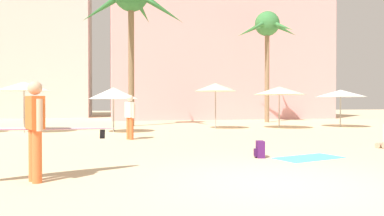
{
  "coord_description": "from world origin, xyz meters",
  "views": [
    {
      "loc": [
        -2.89,
        -5.42,
        1.36
      ],
      "look_at": [
        -0.37,
        5.04,
        1.22
      ],
      "focal_mm": 32.83,
      "sensor_mm": 36.0,
      "label": 1
    }
  ],
  "objects_px": {
    "cafe_umbrella_2": "(114,93)",
    "beach_towel": "(309,158)",
    "palm_tree_left": "(267,30)",
    "person_mid_right": "(130,115)",
    "palm_tree_far_left": "(131,1)",
    "cafe_umbrella_4": "(24,86)",
    "backpack": "(260,150)",
    "person_far_right": "(37,127)",
    "cafe_umbrella_3": "(341,93)",
    "cafe_umbrella_1": "(279,91)",
    "cafe_umbrella_5": "(216,87)"
  },
  "relations": [
    {
      "from": "palm_tree_far_left",
      "to": "person_far_right",
      "type": "xyz_separation_m",
      "value": [
        -2.61,
        -14.48,
        -6.48
      ]
    },
    {
      "from": "cafe_umbrella_4",
      "to": "cafe_umbrella_3",
      "type": "bearing_deg",
      "value": -0.42
    },
    {
      "from": "beach_towel",
      "to": "person_mid_right",
      "type": "relative_size",
      "value": 1.02
    },
    {
      "from": "cafe_umbrella_2",
      "to": "cafe_umbrella_4",
      "type": "distance_m",
      "value": 4.14
    },
    {
      "from": "backpack",
      "to": "person_far_right",
      "type": "relative_size",
      "value": 0.14
    },
    {
      "from": "cafe_umbrella_3",
      "to": "cafe_umbrella_4",
      "type": "bearing_deg",
      "value": 179.58
    },
    {
      "from": "cafe_umbrella_2",
      "to": "beach_towel",
      "type": "bearing_deg",
      "value": -63.11
    },
    {
      "from": "cafe_umbrella_5",
      "to": "backpack",
      "type": "xyz_separation_m",
      "value": [
        -1.88,
        -9.7,
        -2.01
      ]
    },
    {
      "from": "cafe_umbrella_1",
      "to": "cafe_umbrella_4",
      "type": "height_order",
      "value": "cafe_umbrella_4"
    },
    {
      "from": "cafe_umbrella_2",
      "to": "backpack",
      "type": "height_order",
      "value": "cafe_umbrella_2"
    },
    {
      "from": "cafe_umbrella_5",
      "to": "beach_towel",
      "type": "xyz_separation_m",
      "value": [
        -0.72,
        -10.05,
        -2.21
      ]
    },
    {
      "from": "cafe_umbrella_3",
      "to": "cafe_umbrella_5",
      "type": "distance_m",
      "value": 7.41
    },
    {
      "from": "cafe_umbrella_4",
      "to": "backpack",
      "type": "relative_size",
      "value": 5.62
    },
    {
      "from": "beach_towel",
      "to": "backpack",
      "type": "relative_size",
      "value": 4.05
    },
    {
      "from": "cafe_umbrella_2",
      "to": "cafe_umbrella_3",
      "type": "height_order",
      "value": "cafe_umbrella_3"
    },
    {
      "from": "cafe_umbrella_3",
      "to": "person_mid_right",
      "type": "bearing_deg",
      "value": -160.98
    },
    {
      "from": "palm_tree_far_left",
      "to": "cafe_umbrella_2",
      "type": "height_order",
      "value": "palm_tree_far_left"
    },
    {
      "from": "person_mid_right",
      "to": "cafe_umbrella_3",
      "type": "bearing_deg",
      "value": 171.55
    },
    {
      "from": "palm_tree_left",
      "to": "person_mid_right",
      "type": "distance_m",
      "value": 15.46
    },
    {
      "from": "cafe_umbrella_1",
      "to": "cafe_umbrella_4",
      "type": "xyz_separation_m",
      "value": [
        -12.83,
        0.26,
        0.1
      ]
    },
    {
      "from": "cafe_umbrella_3",
      "to": "palm_tree_left",
      "type": "bearing_deg",
      "value": 107.44
    },
    {
      "from": "cafe_umbrella_4",
      "to": "backpack",
      "type": "height_order",
      "value": "cafe_umbrella_4"
    },
    {
      "from": "palm_tree_far_left",
      "to": "person_mid_right",
      "type": "relative_size",
      "value": 5.32
    },
    {
      "from": "palm_tree_left",
      "to": "cafe_umbrella_1",
      "type": "relative_size",
      "value": 2.88
    },
    {
      "from": "palm_tree_far_left",
      "to": "cafe_umbrella_4",
      "type": "distance_m",
      "value": 8.14
    },
    {
      "from": "cafe_umbrella_3",
      "to": "backpack",
      "type": "xyz_separation_m",
      "value": [
        -9.28,
        -9.41,
        -1.73
      ]
    },
    {
      "from": "beach_towel",
      "to": "person_far_right",
      "type": "distance_m",
      "value": 6.25
    },
    {
      "from": "palm_tree_far_left",
      "to": "backpack",
      "type": "height_order",
      "value": "palm_tree_far_left"
    },
    {
      "from": "palm_tree_far_left",
      "to": "cafe_umbrella_1",
      "type": "relative_size",
      "value": 3.22
    },
    {
      "from": "person_far_right",
      "to": "cafe_umbrella_2",
      "type": "bearing_deg",
      "value": -124.96
    },
    {
      "from": "cafe_umbrella_2",
      "to": "cafe_umbrella_5",
      "type": "xyz_separation_m",
      "value": [
        5.31,
        1.02,
        0.38
      ]
    },
    {
      "from": "person_mid_right",
      "to": "cafe_umbrella_5",
      "type": "bearing_deg",
      "value": -164.19
    },
    {
      "from": "palm_tree_left",
      "to": "person_mid_right",
      "type": "height_order",
      "value": "palm_tree_left"
    },
    {
      "from": "cafe_umbrella_2",
      "to": "cafe_umbrella_4",
      "type": "bearing_deg",
      "value": 168.14
    },
    {
      "from": "palm_tree_left",
      "to": "person_far_right",
      "type": "relative_size",
      "value": 2.72
    },
    {
      "from": "cafe_umbrella_3",
      "to": "backpack",
      "type": "distance_m",
      "value": 13.32
    },
    {
      "from": "cafe_umbrella_2",
      "to": "person_far_right",
      "type": "distance_m",
      "value": 10.32
    },
    {
      "from": "cafe_umbrella_3",
      "to": "beach_towel",
      "type": "bearing_deg",
      "value": -129.77
    },
    {
      "from": "cafe_umbrella_3",
      "to": "cafe_umbrella_4",
      "type": "distance_m",
      "value": 16.75
    },
    {
      "from": "cafe_umbrella_2",
      "to": "person_far_right",
      "type": "height_order",
      "value": "cafe_umbrella_2"
    },
    {
      "from": "person_far_right",
      "to": "cafe_umbrella_5",
      "type": "bearing_deg",
      "value": -147.91
    },
    {
      "from": "palm_tree_left",
      "to": "backpack",
      "type": "height_order",
      "value": "palm_tree_left"
    },
    {
      "from": "cafe_umbrella_2",
      "to": "beach_towel",
      "type": "xyz_separation_m",
      "value": [
        4.58,
        -9.04,
        -1.83
      ]
    },
    {
      "from": "cafe_umbrella_4",
      "to": "backpack",
      "type": "xyz_separation_m",
      "value": [
        7.47,
        -9.53,
        -1.95
      ]
    },
    {
      "from": "palm_tree_far_left",
      "to": "person_far_right",
      "type": "bearing_deg",
      "value": -100.2
    },
    {
      "from": "cafe_umbrella_4",
      "to": "person_far_right",
      "type": "relative_size",
      "value": 0.81
    },
    {
      "from": "palm_tree_far_left",
      "to": "person_mid_right",
      "type": "xyz_separation_m",
      "value": [
        -0.57,
        -7.77,
        -6.5
      ]
    },
    {
      "from": "cafe_umbrella_3",
      "to": "cafe_umbrella_4",
      "type": "xyz_separation_m",
      "value": [
        -16.75,
        0.12,
        0.22
      ]
    },
    {
      "from": "cafe_umbrella_1",
      "to": "cafe_umbrella_4",
      "type": "bearing_deg",
      "value": 178.84
    },
    {
      "from": "palm_tree_left",
      "to": "palm_tree_far_left",
      "type": "bearing_deg",
      "value": -167.53
    }
  ]
}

